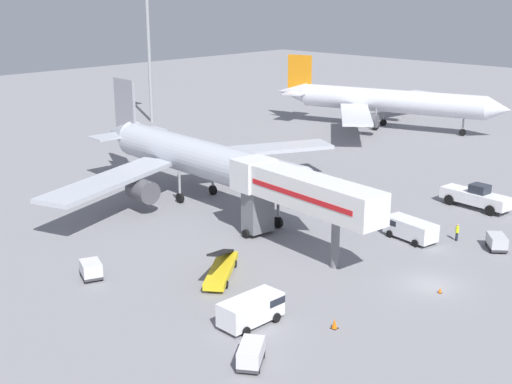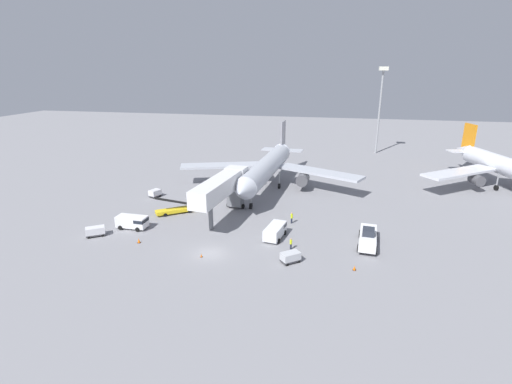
% 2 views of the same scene
% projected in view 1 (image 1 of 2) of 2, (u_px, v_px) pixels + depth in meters
% --- Properties ---
extents(ground_plane, '(300.00, 300.00, 0.00)m').
position_uv_depth(ground_plane, '(431.00, 285.00, 53.46)').
color(ground_plane, gray).
extents(airplane_at_gate, '(38.00, 37.19, 11.78)m').
position_uv_depth(airplane_at_gate, '(198.00, 159.00, 73.68)').
color(airplane_at_gate, '#B7BCC6').
rests_on(airplane_at_gate, ground).
extents(jet_bridge, '(5.15, 16.61, 7.18)m').
position_uv_depth(jet_bridge, '(295.00, 192.00, 59.02)').
color(jet_bridge, silver).
rests_on(jet_bridge, ground).
extents(pushback_tug, '(3.06, 7.61, 2.63)m').
position_uv_depth(pushback_tug, '(476.00, 197.00, 71.73)').
color(pushback_tug, white).
rests_on(pushback_tug, ground).
extents(belt_loader_truck, '(6.54, 5.42, 3.28)m').
position_uv_depth(belt_loader_truck, '(221.00, 268.00, 54.73)').
color(belt_loader_truck, yellow).
rests_on(belt_loader_truck, ground).
extents(service_van_mid_left, '(2.92, 5.19, 1.86)m').
position_uv_depth(service_van_mid_left, '(409.00, 228.00, 62.87)').
color(service_van_mid_left, white).
rests_on(service_van_mid_left, ground).
extents(service_van_outer_left, '(4.71, 2.40, 1.94)m').
position_uv_depth(service_van_outer_left, '(252.00, 308.00, 47.03)').
color(service_van_outer_left, white).
rests_on(service_van_outer_left, ground).
extents(baggage_cart_mid_right, '(2.72, 2.58, 1.34)m').
position_uv_depth(baggage_cart_mid_right, '(497.00, 242.00, 60.42)').
color(baggage_cart_mid_right, '#38383D').
rests_on(baggage_cart_mid_right, ground).
extents(baggage_cart_near_center, '(2.93, 2.60, 1.39)m').
position_uv_depth(baggage_cart_near_center, '(251.00, 353.00, 41.91)').
color(baggage_cart_near_center, '#38383D').
rests_on(baggage_cart_near_center, ground).
extents(baggage_cart_far_center, '(2.13, 2.45, 1.41)m').
position_uv_depth(baggage_cart_far_center, '(91.00, 269.00, 54.42)').
color(baggage_cart_far_center, '#38383D').
rests_on(baggage_cart_far_center, ground).
extents(ground_crew_worker_foreground, '(0.39, 0.39, 1.63)m').
position_uv_depth(ground_crew_worker_foreground, '(457.00, 232.00, 62.53)').
color(ground_crew_worker_foreground, '#1E2333').
rests_on(ground_crew_worker_foreground, ground).
extents(ground_crew_worker_midground, '(0.49, 0.49, 1.84)m').
position_uv_depth(ground_crew_worker_midground, '(368.00, 211.00, 67.89)').
color(ground_crew_worker_midground, '#1E2333').
rests_on(ground_crew_worker_midground, ground).
extents(safety_cone_alpha, '(0.46, 0.46, 0.70)m').
position_uv_depth(safety_cone_alpha, '(334.00, 324.00, 46.54)').
color(safety_cone_alpha, black).
rests_on(safety_cone_alpha, ground).
extents(safety_cone_bravo, '(0.31, 0.31, 0.48)m').
position_uv_depth(safety_cone_bravo, '(440.00, 290.00, 51.97)').
color(safety_cone_bravo, black).
rests_on(safety_cone_bravo, ground).
extents(airplane_background, '(35.88, 38.32, 11.23)m').
position_uv_depth(airplane_background, '(383.00, 101.00, 111.66)').
color(airplane_background, silver).
rests_on(airplane_background, ground).
extents(apron_light_mast, '(2.40, 2.40, 23.72)m').
position_uv_depth(apron_light_mast, '(148.00, 22.00, 113.57)').
color(apron_light_mast, '#93969B').
rests_on(apron_light_mast, ground).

